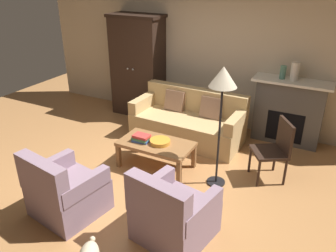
# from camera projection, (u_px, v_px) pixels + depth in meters

# --- Properties ---
(ground_plane) EXTENTS (9.60, 9.60, 0.00)m
(ground_plane) POSITION_uv_depth(u_px,v_px,m) (141.00, 184.00, 4.82)
(ground_plane) COLOR #B27A47
(back_wall) EXTENTS (7.20, 0.10, 2.80)m
(back_wall) POSITION_uv_depth(u_px,v_px,m) (211.00, 50.00, 6.27)
(back_wall) COLOR beige
(back_wall) RESTS_ON ground
(fireplace) EXTENTS (1.26, 0.48, 1.12)m
(fireplace) POSITION_uv_depth(u_px,v_px,m) (288.00, 111.00, 5.77)
(fireplace) COLOR #4C4947
(fireplace) RESTS_ON ground
(armoire) EXTENTS (1.06, 0.57, 1.99)m
(armoire) POSITION_uv_depth(u_px,v_px,m) (138.00, 66.00, 6.76)
(armoire) COLOR black
(armoire) RESTS_ON ground
(couch) EXTENTS (1.94, 0.91, 0.86)m
(couch) POSITION_uv_depth(u_px,v_px,m) (188.00, 122.00, 5.96)
(couch) COLOR tan
(couch) RESTS_ON ground
(coffee_table) EXTENTS (1.10, 0.60, 0.42)m
(coffee_table) POSITION_uv_depth(u_px,v_px,m) (156.00, 146.00, 5.08)
(coffee_table) COLOR olive
(coffee_table) RESTS_ON ground
(fruit_bowl) EXTENTS (0.31, 0.31, 0.06)m
(fruit_bowl) POSITION_uv_depth(u_px,v_px,m) (160.00, 142.00, 5.02)
(fruit_bowl) COLOR orange
(fruit_bowl) RESTS_ON coffee_table
(book_stack) EXTENTS (0.26, 0.20, 0.11)m
(book_stack) POSITION_uv_depth(u_px,v_px,m) (141.00, 138.00, 5.07)
(book_stack) COLOR #38569E
(book_stack) RESTS_ON coffee_table
(mantel_vase_jade) EXTENTS (0.10, 0.10, 0.22)m
(mantel_vase_jade) POSITION_uv_depth(u_px,v_px,m) (283.00, 72.00, 5.55)
(mantel_vase_jade) COLOR slate
(mantel_vase_jade) RESTS_ON fireplace
(mantel_vase_cream) EXTENTS (0.13, 0.13, 0.30)m
(mantel_vase_cream) POSITION_uv_depth(u_px,v_px,m) (295.00, 71.00, 5.46)
(mantel_vase_cream) COLOR beige
(mantel_vase_cream) RESTS_ON fireplace
(armchair_near_left) EXTENTS (0.88, 0.88, 0.88)m
(armchair_near_left) POSITION_uv_depth(u_px,v_px,m) (65.00, 192.00, 4.12)
(armchair_near_left) COLOR gray
(armchair_near_left) RESTS_ON ground
(armchair_near_right) EXTENTS (0.89, 0.89, 0.88)m
(armchair_near_right) POSITION_uv_depth(u_px,v_px,m) (173.00, 215.00, 3.74)
(armchair_near_right) COLOR gray
(armchair_near_right) RESTS_ON ground
(side_chair_wooden) EXTENTS (0.61, 0.61, 0.90)m
(side_chair_wooden) POSITION_uv_depth(u_px,v_px,m) (276.00, 147.00, 4.75)
(side_chair_wooden) COLOR black
(side_chair_wooden) RESTS_ON ground
(floor_lamp) EXTENTS (0.36, 0.36, 1.70)m
(floor_lamp) POSITION_uv_depth(u_px,v_px,m) (223.00, 84.00, 4.22)
(floor_lamp) COLOR black
(floor_lamp) RESTS_ON ground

